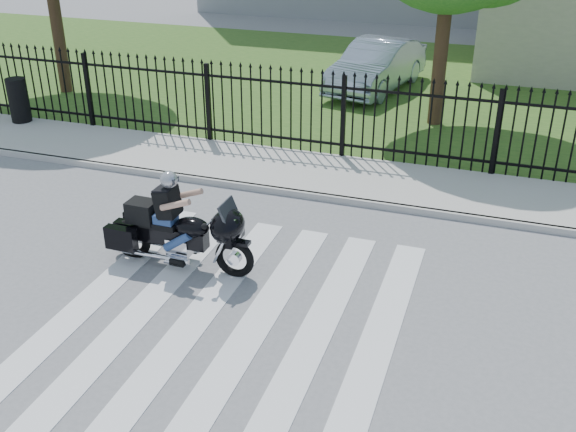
% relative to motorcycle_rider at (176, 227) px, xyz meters
% --- Properties ---
extents(ground, '(120.00, 120.00, 0.00)m').
position_rel_motorcycle_rider_xyz_m(ground, '(1.27, -1.07, -0.64)').
color(ground, slate).
rests_on(ground, ground).
extents(crosswalk, '(5.00, 5.50, 0.01)m').
position_rel_motorcycle_rider_xyz_m(crosswalk, '(1.27, -1.07, -0.63)').
color(crosswalk, silver).
rests_on(crosswalk, ground).
extents(sidewalk, '(40.00, 2.00, 0.12)m').
position_rel_motorcycle_rider_xyz_m(sidewalk, '(1.27, 3.93, -0.58)').
color(sidewalk, '#ADAAA3').
rests_on(sidewalk, ground).
extents(curb, '(40.00, 0.12, 0.12)m').
position_rel_motorcycle_rider_xyz_m(curb, '(1.27, 2.93, -0.58)').
color(curb, '#ADAAA3').
rests_on(curb, ground).
extents(grass_strip, '(40.00, 12.00, 0.02)m').
position_rel_motorcycle_rider_xyz_m(grass_strip, '(1.27, 10.93, -0.63)').
color(grass_strip, '#2E551D').
rests_on(grass_strip, ground).
extents(iron_fence, '(26.00, 0.04, 1.80)m').
position_rel_motorcycle_rider_xyz_m(iron_fence, '(1.27, 4.93, 0.26)').
color(iron_fence, black).
rests_on(iron_fence, ground).
extents(motorcycle_rider, '(2.37, 0.71, 1.56)m').
position_rel_motorcycle_rider_xyz_m(motorcycle_rider, '(0.00, 0.00, 0.00)').
color(motorcycle_rider, black).
rests_on(motorcycle_rider, ground).
extents(parked_car, '(2.19, 4.26, 1.34)m').
position_rel_motorcycle_rider_xyz_m(parked_car, '(0.83, 10.31, 0.05)').
color(parked_car, '#97A5BD').
rests_on(parked_car, grass_strip).
extents(litter_bin, '(0.54, 0.54, 1.03)m').
position_rel_motorcycle_rider_xyz_m(litter_bin, '(-6.48, 4.63, -0.01)').
color(litter_bin, black).
rests_on(litter_bin, sidewalk).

